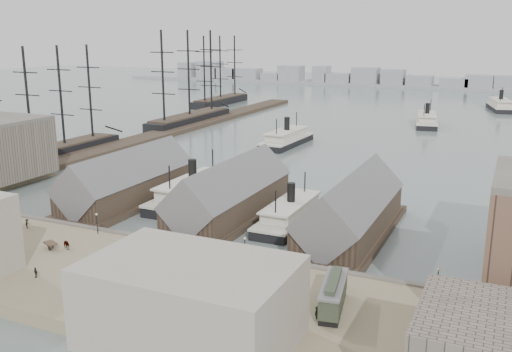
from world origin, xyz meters
The scene contains 31 objects.
ground centered at (0.00, 0.00, 0.00)m, with size 900.00×900.00×0.00m, color slate.
quay centered at (0.00, -20.00, 1.00)m, with size 180.00×30.00×2.00m, color #7D6F54.
seawall centered at (0.00, -5.20, 1.15)m, with size 180.00×1.20×2.30m, color #59544C.
west_wharf centered at (-68.00, 100.00, 0.80)m, with size 10.00×220.00×1.60m, color #2D231C.
ferry_shed_west centered at (-26.00, 16.88, 4.64)m, with size 14.00×42.00×12.60m.
ferry_shed_center centered at (0.00, 16.88, 4.64)m, with size 14.00×42.00×12.60m.
ferry_shed_east centered at (26.00, 16.88, 4.64)m, with size 14.00×42.00×12.60m.
street_bldg_center centered at (20.00, -32.00, 7.00)m, with size 24.00×16.00×10.00m, color gray.
lamp_post_near_w centered at (-15.00, -7.00, 4.71)m, with size 0.44×0.44×3.92m.
lamp_post_near_e centered at (15.00, -7.00, 4.71)m, with size 0.44×0.44×3.92m.
lamp_post_far_e centered at (45.00, -7.00, 4.71)m, with size 0.44×0.44×3.92m.
far_shore centered at (-2.07, 334.14, 3.91)m, with size 500.00×40.00×15.72m.
ferry_docked_west centered at (-13.00, 23.69, 2.47)m, with size 8.85×29.49×10.53m.
ferry_docked_east centered at (13.00, 18.67, 2.11)m, with size 7.56×25.21×9.01m.
ferry_open_near centered at (-18.50, 95.75, 2.43)m, with size 9.92×29.34×10.36m.
ferry_open_mid centered at (18.93, 159.52, 2.34)m, with size 12.86×28.99×10.00m.
ferry_open_far centered at (44.93, 225.07, 2.52)m, with size 15.31×31.36×10.76m.
sailing_ship_near centered at (-76.59, 44.69, 2.51)m, with size 8.30×57.18×34.12m.
sailing_ship_mid centered at (-72.92, 121.63, 2.79)m, with size 9.46×54.67×38.90m.
sailing_ship_far centered at (-93.56, 187.95, 2.62)m, with size 8.82×49.03×36.28m.
tram centered at (33.04, -17.40, 3.97)m, with size 4.63×11.14×3.85m.
horse_cart_center centered at (-15.42, -15.69, 2.86)m, with size 5.02×2.98×1.73m.
horse_cart_right centered at (17.33, -22.70, 2.82)m, with size 4.83×2.53×1.64m.
pedestrian_2 centered at (-29.00, -10.18, 2.91)m, with size 1.18×0.68×1.82m, color black.
pedestrian_3 centered at (-10.69, -26.26, 2.81)m, with size 0.95×0.40×1.62m, color black.
pedestrian_4 centered at (0.04, -15.52, 2.81)m, with size 0.80×0.52×1.63m, color black.
pedestrian_5 centered at (11.10, -22.94, 2.83)m, with size 0.61×0.44×1.66m, color black.
pedestrian_6 centered at (21.76, -13.32, 2.84)m, with size 0.82×0.64×1.68m, color black.
pedestrian_7 centered at (31.98, -20.77, 2.86)m, with size 1.11×0.64×1.72m, color black.
pedestrian_8 centered at (32.45, -10.23, 2.85)m, with size 1.00×0.42×1.70m, color black.
pedestrian_9 centered at (54.61, -18.05, 2.92)m, with size 0.89×0.58×1.83m, color black.
Camera 1 is at (52.63, -84.65, 37.80)m, focal length 40.00 mm.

